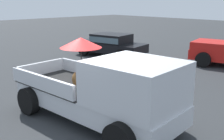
# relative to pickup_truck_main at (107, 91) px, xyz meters

# --- Properties ---
(ground_plane) EXTENTS (80.00, 80.00, 0.00)m
(ground_plane) POSITION_rel_pickup_truck_main_xyz_m (-0.47, -0.03, -0.96)
(ground_plane) COLOR #2D3033
(pickup_truck_main) EXTENTS (5.17, 2.54, 2.28)m
(pickup_truck_main) POSITION_rel_pickup_truck_main_xyz_m (0.00, 0.00, 0.00)
(pickup_truck_main) COLOR black
(pickup_truck_main) RESTS_ON ground
(parked_sedan_far) EXTENTS (4.56, 2.59, 1.33)m
(parked_sedan_far) POSITION_rel_pickup_truck_main_xyz_m (-6.70, 6.57, -0.22)
(parked_sedan_far) COLOR black
(parked_sedan_far) RESTS_ON ground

